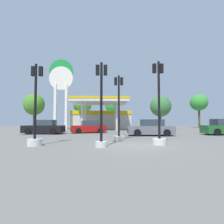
{
  "coord_description": "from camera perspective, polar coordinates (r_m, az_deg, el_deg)",
  "views": [
    {
      "loc": [
        -1.56,
        -10.86,
        1.43
      ],
      "look_at": [
        -0.94,
        13.57,
        2.58
      ],
      "focal_mm": 29.9,
      "sensor_mm": 36.0,
      "label": 1
    }
  ],
  "objects": [
    {
      "name": "traffic_signal_3",
      "position": [
        11.63,
        -22.43,
        -2.89
      ],
      "size": [
        0.82,
        0.82,
        4.74
      ],
      "color": "silver",
      "rests_on": "ground"
    },
    {
      "name": "tree_2",
      "position": [
        39.11,
        0.21,
        1.75
      ],
      "size": [
        3.04,
        3.04,
        5.85
      ],
      "color": "brown",
      "rests_on": "ground"
    },
    {
      "name": "car_2",
      "position": [
        21.63,
        -20.08,
        -4.49
      ],
      "size": [
        4.35,
        2.1,
        1.53
      ],
      "color": "black",
      "rests_on": "ground"
    },
    {
      "name": "car_1",
      "position": [
        18.45,
        11.74,
        -4.89
      ],
      "size": [
        4.45,
        2.17,
        1.56
      ],
      "color": "black",
      "rests_on": "ground"
    },
    {
      "name": "station_pole_sign",
      "position": [
        32.98,
        -15.33,
        8.03
      ],
      "size": [
        4.01,
        0.56,
        11.85
      ],
      "color": "white",
      "rests_on": "ground"
    },
    {
      "name": "traffic_signal_1",
      "position": [
        13.48,
        2.1,
        -2.29
      ],
      "size": [
        0.78,
        0.78,
        4.72
      ],
      "color": "silver",
      "rests_on": "ground"
    },
    {
      "name": "car_3",
      "position": [
        24.49,
        11.46,
        -4.51
      ],
      "size": [
        4.19,
        2.65,
        1.39
      ],
      "color": "black",
      "rests_on": "ground"
    },
    {
      "name": "tree_3",
      "position": [
        39.85,
        14.63,
        1.73
      ],
      "size": [
        4.31,
        4.31,
        6.62
      ],
      "color": "brown",
      "rests_on": "ground"
    },
    {
      "name": "tree_1",
      "position": [
        40.52,
        -9.03,
        1.84
      ],
      "size": [
        3.78,
        3.78,
        6.19
      ],
      "color": "brown",
      "rests_on": "ground"
    },
    {
      "name": "traffic_signal_2",
      "position": [
        10.28,
        -3.29,
        -0.33
      ],
      "size": [
        0.65,
        0.68,
        4.67
      ],
      "color": "silver",
      "rests_on": "ground"
    },
    {
      "name": "traffic_signal_0",
      "position": [
        11.57,
        14.19,
        -2.26
      ],
      "size": [
        0.82,
        0.82,
        5.04
      ],
      "color": "silver",
      "rests_on": "ground"
    },
    {
      "name": "ground_plane",
      "position": [
        11.06,
        6.77,
        -10.11
      ],
      "size": [
        90.0,
        90.0,
        0.0
      ],
      "primitive_type": "plane",
      "color": "slate",
      "rests_on": "ground"
    },
    {
      "name": "car_4",
      "position": [
        22.22,
        -7.17,
        -4.68
      ],
      "size": [
        4.33,
        2.66,
        1.45
      ],
      "color": "black",
      "rests_on": "ground"
    },
    {
      "name": "tree_0",
      "position": [
        41.83,
        -22.7,
        2.1
      ],
      "size": [
        4.2,
        4.2,
        6.99
      ],
      "color": "brown",
      "rests_on": "ground"
    },
    {
      "name": "tree_4",
      "position": [
        42.16,
        25.04,
        2.59
      ],
      "size": [
        3.51,
        3.51,
        6.83
      ],
      "color": "brown",
      "rests_on": "ground"
    },
    {
      "name": "gas_station",
      "position": [
        35.0,
        -3.28,
        -1.7
      ],
      "size": [
        10.79,
        14.18,
        4.8
      ],
      "color": "beige",
      "rests_on": "ground"
    }
  ]
}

